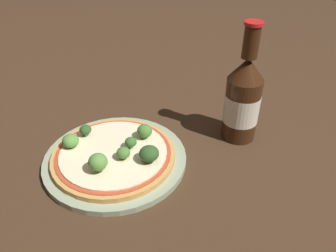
% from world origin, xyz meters
% --- Properties ---
extents(ground_plane, '(3.00, 3.00, 0.00)m').
position_xyz_m(ground_plane, '(0.00, 0.00, 0.00)').
color(ground_plane, '#3D2819').
extents(plate, '(0.27, 0.27, 0.01)m').
position_xyz_m(plate, '(-0.01, -0.00, 0.01)').
color(plate, '#93A384').
rests_on(plate, ground_plane).
extents(pizza, '(0.23, 0.23, 0.01)m').
position_xyz_m(pizza, '(-0.02, -0.00, 0.02)').
color(pizza, tan).
rests_on(pizza, plate).
extents(broccoli_floret_0, '(0.03, 0.03, 0.03)m').
position_xyz_m(broccoli_floret_0, '(-0.05, 0.08, 0.04)').
color(broccoli_floret_0, '#7A9E5B').
rests_on(broccoli_floret_0, pizza).
extents(broccoli_floret_1, '(0.03, 0.03, 0.03)m').
position_xyz_m(broccoli_floret_1, '(-0.07, -0.02, 0.05)').
color(broccoli_floret_1, '#7A9E5B').
rests_on(broccoli_floret_1, pizza).
extents(broccoli_floret_2, '(0.03, 0.03, 0.03)m').
position_xyz_m(broccoli_floret_2, '(0.05, -0.02, 0.04)').
color(broccoli_floret_2, '#7A9E5B').
rests_on(broccoli_floret_2, pizza).
extents(broccoli_floret_3, '(0.02, 0.02, 0.02)m').
position_xyz_m(broccoli_floret_3, '(0.01, -0.02, 0.04)').
color(broccoli_floret_3, '#7A9E5B').
rests_on(broccoli_floret_3, pizza).
extents(broccoli_floret_4, '(0.02, 0.02, 0.02)m').
position_xyz_m(broccoli_floret_4, '(-0.02, -0.03, 0.04)').
color(broccoli_floret_4, '#7A9E5B').
rests_on(broccoli_floret_4, pizza).
extents(broccoli_floret_5, '(0.04, 0.04, 0.03)m').
position_xyz_m(broccoli_floret_5, '(0.00, -0.07, 0.04)').
color(broccoli_floret_5, '#7A9E5B').
rests_on(broccoli_floret_5, pizza).
extents(broccoli_floret_6, '(0.02, 0.02, 0.02)m').
position_xyz_m(broccoli_floret_6, '(-0.01, 0.08, 0.04)').
color(broccoli_floret_6, '#7A9E5B').
rests_on(broccoli_floret_6, pizza).
extents(beer_bottle, '(0.07, 0.07, 0.24)m').
position_xyz_m(beer_bottle, '(0.19, -0.16, 0.09)').
color(beer_bottle, '#381E0F').
rests_on(beer_bottle, ground_plane).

